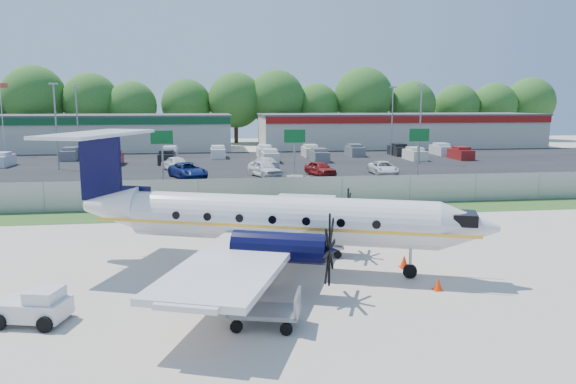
{
  "coord_description": "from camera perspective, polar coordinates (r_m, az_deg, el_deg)",
  "views": [
    {
      "loc": [
        -4.33,
        -24.05,
        7.25
      ],
      "look_at": [
        0.0,
        6.0,
        2.3
      ],
      "focal_mm": 35.0,
      "sensor_mm": 36.0,
      "label": 1
    }
  ],
  "objects": [
    {
      "name": "ground",
      "position": [
        25.49,
        1.94,
        -7.27
      ],
      "size": [
        170.0,
        170.0,
        0.0
      ],
      "primitive_type": "plane",
      "color": "beige",
      "rests_on": "ground"
    },
    {
      "name": "grass_verge",
      "position": [
        37.03,
        -1.33,
        -2.02
      ],
      "size": [
        170.0,
        4.0,
        0.02
      ],
      "primitive_type": "cube",
      "color": "#2D561E",
      "rests_on": "ground"
    },
    {
      "name": "access_road",
      "position": [
        43.87,
        -2.42,
        -0.24
      ],
      "size": [
        170.0,
        8.0,
        0.02
      ],
      "primitive_type": "cube",
      "color": "black",
      "rests_on": "ground"
    },
    {
      "name": "parking_lot",
      "position": [
        64.61,
        -4.31,
        2.8
      ],
      "size": [
        170.0,
        32.0,
        0.02
      ],
      "primitive_type": "cube",
      "color": "black",
      "rests_on": "ground"
    },
    {
      "name": "perimeter_fence",
      "position": [
        38.81,
        -1.69,
        -0.01
      ],
      "size": [
        120.0,
        0.06,
        1.99
      ],
      "color": "gray",
      "rests_on": "ground"
    },
    {
      "name": "building_west",
      "position": [
        88.37,
        -21.16,
        5.65
      ],
      "size": [
        46.4,
        12.4,
        5.24
      ],
      "color": "beige",
      "rests_on": "ground"
    },
    {
      "name": "building_east",
      "position": [
        91.34,
        11.27,
        6.19
      ],
      "size": [
        44.4,
        12.4,
        5.24
      ],
      "color": "beige",
      "rests_on": "ground"
    },
    {
      "name": "sign_left",
      "position": [
        47.24,
        -12.67,
        4.62
      ],
      "size": [
        1.8,
        0.26,
        5.0
      ],
      "color": "gray",
      "rests_on": "ground"
    },
    {
      "name": "sign_mid",
      "position": [
        47.67,
        0.67,
        4.88
      ],
      "size": [
        1.8,
        0.26,
        5.0
      ],
      "color": "gray",
      "rests_on": "ground"
    },
    {
      "name": "sign_right",
      "position": [
        50.54,
        13.13,
        4.89
      ],
      "size": [
        1.8,
        0.26,
        5.0
      ],
      "color": "gray",
      "rests_on": "ground"
    },
    {
      "name": "flagpole_east",
      "position": [
        83.42,
        -27.02,
        7.16
      ],
      "size": [
        1.06,
        0.12,
        10.0
      ],
      "color": "silver",
      "rests_on": "ground"
    },
    {
      "name": "light_pole_nw",
      "position": [
        64.03,
        -22.53,
        6.76
      ],
      "size": [
        0.9,
        0.35,
        9.09
      ],
      "color": "gray",
      "rests_on": "ground"
    },
    {
      "name": "light_pole_ne",
      "position": [
        66.68,
        13.31,
        7.28
      ],
      "size": [
        0.9,
        0.35,
        9.09
      ],
      "color": "gray",
      "rests_on": "ground"
    },
    {
      "name": "light_pole_sw",
      "position": [
        73.76,
        -20.63,
        7.11
      ],
      "size": [
        0.9,
        0.35,
        9.09
      ],
      "color": "gray",
      "rests_on": "ground"
    },
    {
      "name": "light_pole_se",
      "position": [
        76.08,
        10.54,
        7.59
      ],
      "size": [
        0.9,
        0.35,
        9.09
      ],
      "color": "gray",
      "rests_on": "ground"
    },
    {
      "name": "tree_line",
      "position": [
        98.42,
        -5.68,
        4.99
      ],
      "size": [
        112.0,
        6.0,
        14.0
      ],
      "primitive_type": null,
      "color": "#29601C",
      "rests_on": "ground"
    },
    {
      "name": "aircraft",
      "position": [
        24.12,
        -1.64,
        -2.7
      ],
      "size": [
        18.96,
        18.45,
        5.84
      ],
      "color": "silver",
      "rests_on": "ground"
    },
    {
      "name": "pushback_tug",
      "position": [
        20.57,
        -24.24,
        -10.56
      ],
      "size": [
        2.45,
        2.04,
        1.18
      ],
      "color": "silver",
      "rests_on": "ground"
    },
    {
      "name": "baggage_cart_near",
      "position": [
        18.57,
        -2.41,
        -11.89
      ],
      "size": [
        2.55,
        1.91,
        1.19
      ],
      "color": "gray",
      "rests_on": "ground"
    },
    {
      "name": "baggage_cart_far",
      "position": [
        26.55,
        3.24,
        -5.49
      ],
      "size": [
        2.14,
        1.41,
        1.06
      ],
      "color": "gray",
      "rests_on": "ground"
    },
    {
      "name": "cone_nose",
      "position": [
        25.32,
        11.71,
        -6.94
      ],
      "size": [
        0.4,
        0.4,
        0.57
      ],
      "color": "#F93507",
      "rests_on": "ground"
    },
    {
      "name": "cone_port_wing",
      "position": [
        22.72,
        15.0,
        -9.03
      ],
      "size": [
        0.36,
        0.36,
        0.52
      ],
      "color": "#F93507",
      "rests_on": "ground"
    },
    {
      "name": "cone_starboard_wing",
      "position": [
        31.97,
        -7.11,
        -3.43
      ],
      "size": [
        0.4,
        0.4,
        0.57
      ],
      "color": "#F93507",
      "rests_on": "ground"
    },
    {
      "name": "road_car_west",
      "position": [
        44.84,
        -27.18,
        -1.08
      ],
      "size": [
        4.77,
        2.71,
        1.53
      ],
      "primitive_type": "imported",
      "rotation": [
        0.0,
        0.0,
        1.78
      ],
      "color": "navy",
      "rests_on": "ground"
    },
    {
      "name": "road_car_mid",
      "position": [
        45.24,
        0.14,
        0.04
      ],
      "size": [
        5.26,
        3.19,
        1.36
      ],
      "primitive_type": "imported",
      "rotation": [
        0.0,
        0.0,
        -1.77
      ],
      "color": "beige",
      "rests_on": "ground"
    },
    {
      "name": "parked_car_a",
      "position": [
        53.49,
        -18.25,
        1.0
      ],
      "size": [
        1.97,
        4.26,
        1.41
      ],
      "primitive_type": "imported",
      "rotation": [
        0.0,
        0.0,
        0.07
      ],
      "color": "maroon",
      "rests_on": "ground"
    },
    {
      "name": "parked_car_b",
      "position": [
        53.84,
        -10.1,
        1.38
      ],
      "size": [
        4.25,
        5.86,
        1.48
      ],
      "primitive_type": "imported",
      "rotation": [
        0.0,
        0.0,
        0.38
      ],
      "color": "navy",
      "rests_on": "ground"
    },
    {
      "name": "parked_car_c",
      "position": [
        54.2,
        -2.39,
        1.57
      ],
      "size": [
        3.37,
        4.98,
        1.57
      ],
      "primitive_type": "imported",
      "rotation": [
        0.0,
        0.0,
        0.36
      ],
      "color": "silver",
      "rests_on": "ground"
    },
    {
      "name": "parked_car_d",
      "position": [
        55.06,
        3.29,
        1.68
      ],
      "size": [
        2.91,
        4.47,
        1.41
      ],
      "primitive_type": "imported",
      "rotation": [
        0.0,
        0.0,
        0.33
      ],
      "color": "maroon",
      "rests_on": "ground"
    },
    {
      "name": "parked_car_e",
      "position": [
        56.41,
        9.65,
        1.74
      ],
      "size": [
        2.35,
        4.84,
        1.33
      ],
      "primitive_type": "imported",
      "rotation": [
        0.0,
        0.0,
        -0.03
      ],
      "color": "silver",
      "rests_on": "ground"
    },
    {
      "name": "parked_car_f",
      "position": [
        60.03,
        -11.4,
        2.14
      ],
      "size": [
        3.48,
        4.96,
        1.57
      ],
      "primitive_type": "imported",
      "rotation": [
        0.0,
        0.0,
        3.54
      ],
      "color": "silver",
      "rests_on": "ground"
    },
    {
      "name": "parked_car_g",
      "position": [
        59.05,
        -2.46,
        2.2
      ],
      "size": [
        3.3,
        5.3,
        1.43
      ],
      "primitive_type": "imported",
      "rotation": [
        0.0,
        0.0,
        3.42
      ],
      "color": "silver",
      "rests_on": "ground"
    },
    {
      "name": "far_parking_rows",
      "position": [
        69.57,
        -4.6,
        3.25
      ],
      "size": [
        56.0,
        10.0,
        1.6
      ],
      "primitive_type": null,
      "color": "gray",
      "rests_on": "ground"
    }
  ]
}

